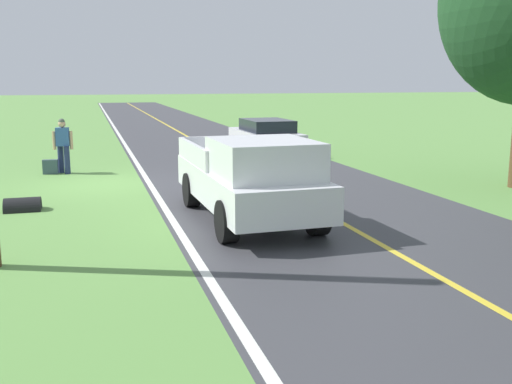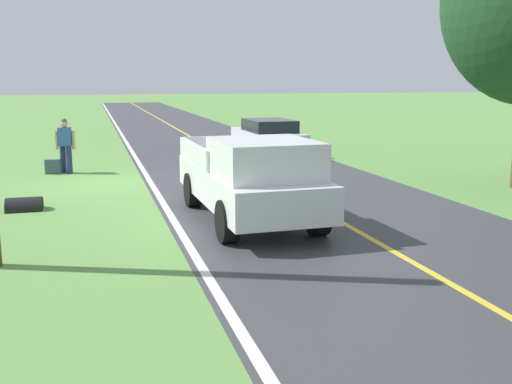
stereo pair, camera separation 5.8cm
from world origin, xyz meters
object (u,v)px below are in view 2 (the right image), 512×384
(pickup_truck_passing, at_px, (252,177))
(sedan_near_oncoming, at_px, (268,136))
(hitchhiker_walking, at_px, (65,143))
(suitcase_carried, at_px, (53,167))

(pickup_truck_passing, height_order, sedan_near_oncoming, pickup_truck_passing)
(hitchhiker_walking, distance_m, suitcase_carried, 0.86)
(sedan_near_oncoming, bearing_deg, suitcase_carried, 18.68)
(hitchhiker_walking, distance_m, pickup_truck_passing, 8.90)
(hitchhiker_walking, relative_size, sedan_near_oncoming, 0.39)
(hitchhiker_walking, xyz_separation_m, pickup_truck_passing, (-4.00, 7.95, -0.01))
(hitchhiker_walking, bearing_deg, pickup_truck_passing, 116.71)
(hitchhiker_walking, height_order, pickup_truck_passing, pickup_truck_passing)
(pickup_truck_passing, bearing_deg, suitcase_carried, -60.77)
(hitchhiker_walking, bearing_deg, sedan_near_oncoming, -160.63)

